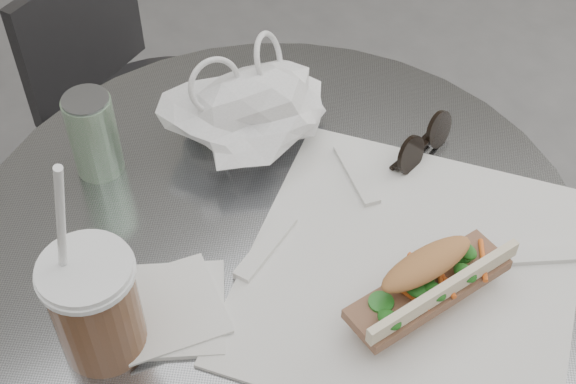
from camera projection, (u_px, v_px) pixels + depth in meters
cafe_table at (278, 353)px, 1.17m from camera, size 0.76×0.76×0.74m
chair_far at (157, 160)px, 1.65m from camera, size 0.40×0.42×0.72m
sandwich_paper at (410, 272)px, 0.93m from camera, size 0.53×0.52×0.00m
banh_mi at (427, 283)px, 0.87m from camera, size 0.25×0.11×0.08m
iced_coffee at (95, 305)px, 0.81m from camera, size 0.10×0.10×0.29m
sunglasses at (423, 144)px, 1.05m from camera, size 0.12×0.04×0.05m
plastic_bag at (253, 112)px, 1.04m from camera, size 0.24×0.21×0.10m
napkin_stack at (168, 309)px, 0.89m from camera, size 0.18×0.18×0.01m
drink_can at (93, 135)px, 1.00m from camera, size 0.06×0.06×0.12m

